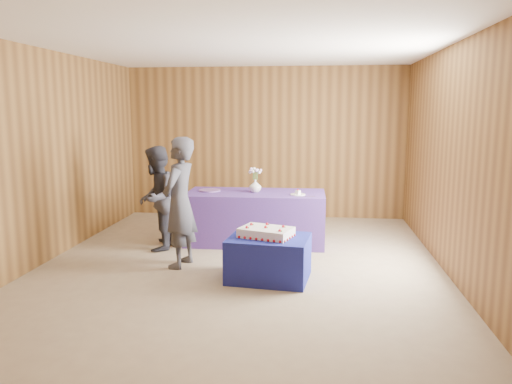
% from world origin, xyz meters
% --- Properties ---
extents(ground, '(6.00, 6.00, 0.00)m').
position_xyz_m(ground, '(0.00, 0.00, 0.00)').
color(ground, gray).
rests_on(ground, ground).
extents(room_shell, '(5.04, 6.04, 2.72)m').
position_xyz_m(room_shell, '(0.00, 0.00, 1.80)').
color(room_shell, brown).
rests_on(room_shell, ground).
extents(cake_table, '(0.97, 0.79, 0.50)m').
position_xyz_m(cake_table, '(0.41, -0.48, 0.25)').
color(cake_table, navy).
rests_on(cake_table, ground).
extents(serving_table, '(2.01, 0.93, 0.75)m').
position_xyz_m(serving_table, '(0.06, 1.11, 0.38)').
color(serving_table, '#533085').
rests_on(serving_table, ground).
extents(sheet_cake, '(0.69, 0.57, 0.14)m').
position_xyz_m(sheet_cake, '(0.37, -0.47, 0.55)').
color(sheet_cake, white).
rests_on(sheet_cake, cake_table).
extents(vase, '(0.22, 0.22, 0.18)m').
position_xyz_m(vase, '(0.05, 1.13, 0.84)').
color(vase, silver).
rests_on(vase, serving_table).
extents(flower_spray, '(0.20, 0.19, 0.15)m').
position_xyz_m(flower_spray, '(0.05, 1.13, 1.06)').
color(flower_spray, '#386B2A').
rests_on(flower_spray, vase).
extents(platter, '(0.40, 0.40, 0.02)m').
position_xyz_m(platter, '(-0.63, 1.14, 0.76)').
color(platter, '#704A95').
rests_on(platter, serving_table).
extents(plate, '(0.28, 0.28, 0.01)m').
position_xyz_m(plate, '(0.68, 0.96, 0.76)').
color(plate, white).
rests_on(plate, serving_table).
extents(cake_slice, '(0.08, 0.08, 0.08)m').
position_xyz_m(cake_slice, '(0.68, 0.96, 0.79)').
color(cake_slice, white).
rests_on(cake_slice, plate).
extents(knife, '(0.26, 0.02, 0.00)m').
position_xyz_m(knife, '(0.79, 0.85, 0.75)').
color(knife, silver).
rests_on(knife, serving_table).
extents(guest_left, '(0.48, 0.65, 1.62)m').
position_xyz_m(guest_left, '(-0.73, -0.12, 0.81)').
color(guest_left, '#3A3B45').
rests_on(guest_left, ground).
extents(guest_right, '(0.59, 0.73, 1.45)m').
position_xyz_m(guest_right, '(-1.26, 0.59, 0.72)').
color(guest_right, '#2E2E37').
rests_on(guest_right, ground).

